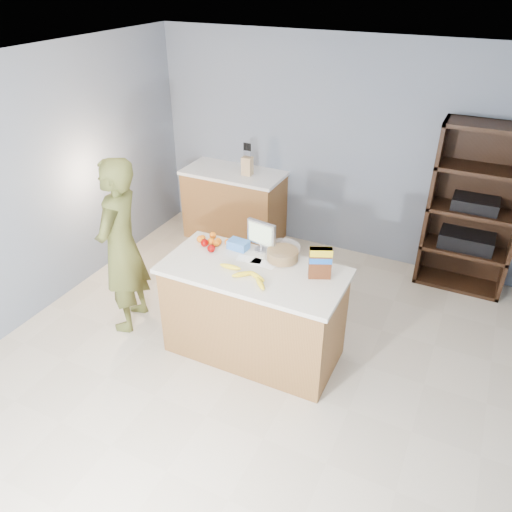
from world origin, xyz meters
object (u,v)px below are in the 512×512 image
at_px(shelving_unit, 473,212).
at_px(tv, 261,235).
at_px(person, 121,247).
at_px(counter_peninsula, 254,315).
at_px(cereal_box, 320,261).

xyz_separation_m(shelving_unit, tv, (-1.62, -1.74, 0.19)).
xyz_separation_m(shelving_unit, person, (-2.84, -2.17, -0.01)).
bearing_deg(tv, counter_peninsula, -76.50).
height_order(counter_peninsula, cereal_box, cereal_box).
xyz_separation_m(shelving_unit, cereal_box, (-1.01, -1.93, 0.19)).
relative_size(counter_peninsula, shelving_unit, 0.87).
bearing_deg(counter_peninsula, person, -174.49).
bearing_deg(person, cereal_box, 84.17).
xyz_separation_m(counter_peninsula, person, (-1.29, -0.12, 0.44)).
height_order(person, tv, person).
distance_m(counter_peninsula, person, 1.37).
bearing_deg(cereal_box, shelving_unit, 62.35).
xyz_separation_m(counter_peninsula, shelving_unit, (1.55, 2.05, 0.45)).
relative_size(shelving_unit, tv, 6.38).
bearing_deg(counter_peninsula, tv, 103.50).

